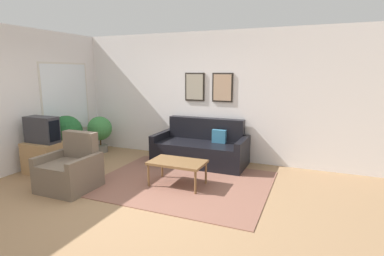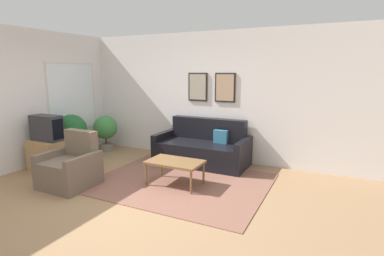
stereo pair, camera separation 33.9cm
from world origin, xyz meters
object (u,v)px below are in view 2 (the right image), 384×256
(coffee_table, at_px, (175,163))
(potted_plant_tall, at_px, (72,130))
(tv, at_px, (47,128))
(couch, at_px, (203,149))
(armchair, at_px, (71,168))

(coffee_table, xyz_separation_m, potted_plant_tall, (-2.63, 0.26, 0.28))
(coffee_table, relative_size, tv, 1.45)
(couch, distance_m, coffee_table, 1.30)
(armchair, xyz_separation_m, potted_plant_tall, (-1.09, 1.04, 0.36))
(couch, height_order, potted_plant_tall, potted_plant_tall)
(tv, bearing_deg, armchair, -21.76)
(couch, xyz_separation_m, coffee_table, (0.07, -1.30, 0.07))
(couch, bearing_deg, potted_plant_tall, -157.95)
(couch, bearing_deg, tv, -146.41)
(tv, bearing_deg, coffee_table, 8.12)
(armchair, bearing_deg, coffee_table, 4.05)
(coffee_table, bearing_deg, tv, -171.88)
(coffee_table, distance_m, armchair, 1.73)
(coffee_table, bearing_deg, potted_plant_tall, 174.35)
(armchair, bearing_deg, tv, 135.39)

